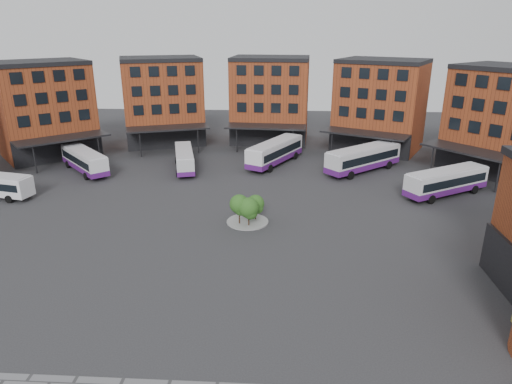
# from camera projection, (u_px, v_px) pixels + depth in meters

# --- Properties ---
(ground) EXTENTS (160.00, 160.00, 0.00)m
(ground) POSITION_uv_depth(u_px,v_px,m) (212.00, 281.00, 36.90)
(ground) COLOR #28282B
(ground) RESTS_ON ground
(main_building) EXTENTS (94.14, 42.48, 14.60)m
(main_building) POSITION_uv_depth(u_px,v_px,m) (216.00, 110.00, 70.56)
(main_building) COLOR brown
(main_building) RESTS_ON ground
(tree_island) EXTENTS (4.40, 4.40, 3.27)m
(tree_island) POSITION_uv_depth(u_px,v_px,m) (248.00, 208.00, 47.01)
(tree_island) COLOR gray
(tree_island) RESTS_ON ground
(bus_b) EXTENTS (9.57, 9.99, 3.17)m
(bus_b) POSITION_uv_depth(u_px,v_px,m) (84.00, 160.00, 64.03)
(bus_b) COLOR silver
(bus_b) RESTS_ON ground
(bus_c) EXTENTS (4.82, 10.68, 2.93)m
(bus_c) POSITION_uv_depth(u_px,v_px,m) (184.00, 159.00, 65.25)
(bus_c) COLOR silver
(bus_c) RESTS_ON ground
(bus_d) EXTENTS (8.35, 12.27, 3.49)m
(bus_d) POSITION_uv_depth(u_px,v_px,m) (275.00, 152.00, 67.59)
(bus_d) COLOR white
(bus_d) RESTS_ON ground
(bus_e) EXTENTS (11.54, 10.34, 3.56)m
(bus_e) POSITION_uv_depth(u_px,v_px,m) (363.00, 158.00, 64.13)
(bus_e) COLOR silver
(bus_e) RESTS_ON ground
(bus_f) EXTENTS (11.30, 8.23, 3.26)m
(bus_f) POSITION_uv_depth(u_px,v_px,m) (446.00, 181.00, 55.12)
(bus_f) COLOR silver
(bus_f) RESTS_ON ground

